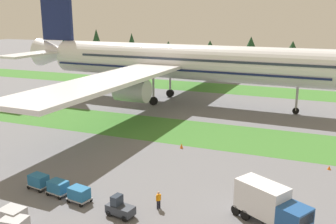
{
  "coord_description": "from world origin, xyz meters",
  "views": [
    {
      "loc": [
        16.3,
        -19.87,
        17.91
      ],
      "look_at": [
        -4.03,
        30.3,
        4.0
      ],
      "focal_mm": 40.96,
      "sensor_mm": 36.0,
      "label": 1
    }
  ],
  "objects_px": {
    "airliner": "(172,61)",
    "taxiway_marker_0": "(329,168)",
    "cargo_dolly_second": "(58,187)",
    "cargo_dolly_third": "(39,180)",
    "cargo_dolly_lead": "(79,194)",
    "baggage_tug": "(120,208)",
    "uld_container_1": "(13,218)",
    "ground_crew_marshaller": "(159,199)",
    "taxiway_marker_1": "(182,146)",
    "catering_truck": "(270,204)"
  },
  "relations": [
    {
      "from": "airliner",
      "to": "taxiway_marker_0",
      "type": "relative_size",
      "value": 179.5
    },
    {
      "from": "taxiway_marker_0",
      "to": "cargo_dolly_second",
      "type": "bearing_deg",
      "value": -145.61
    },
    {
      "from": "cargo_dolly_third",
      "to": "cargo_dolly_lead",
      "type": "bearing_deg",
      "value": 90.0
    },
    {
      "from": "airliner",
      "to": "cargo_dolly_second",
      "type": "height_order",
      "value": "airliner"
    },
    {
      "from": "baggage_tug",
      "to": "cargo_dolly_third",
      "type": "bearing_deg",
      "value": -90.0
    },
    {
      "from": "airliner",
      "to": "cargo_dolly_third",
      "type": "height_order",
      "value": "airliner"
    },
    {
      "from": "taxiway_marker_0",
      "to": "uld_container_1",
      "type": "bearing_deg",
      "value": -136.74
    },
    {
      "from": "airliner",
      "to": "uld_container_1",
      "type": "distance_m",
      "value": 51.24
    },
    {
      "from": "baggage_tug",
      "to": "cargo_dolly_second",
      "type": "distance_m",
      "value": 7.93
    },
    {
      "from": "ground_crew_marshaller",
      "to": "uld_container_1",
      "type": "distance_m",
      "value": 12.88
    },
    {
      "from": "airliner",
      "to": "baggage_tug",
      "type": "bearing_deg",
      "value": 17.6
    },
    {
      "from": "cargo_dolly_second",
      "to": "taxiway_marker_1",
      "type": "xyz_separation_m",
      "value": [
        6.77,
        17.9,
        -0.57
      ]
    },
    {
      "from": "catering_truck",
      "to": "uld_container_1",
      "type": "relative_size",
      "value": 3.59
    },
    {
      "from": "baggage_tug",
      "to": "catering_truck",
      "type": "bearing_deg",
      "value": 115.2
    },
    {
      "from": "cargo_dolly_second",
      "to": "taxiway_marker_1",
      "type": "height_order",
      "value": "cargo_dolly_second"
    },
    {
      "from": "cargo_dolly_third",
      "to": "taxiway_marker_0",
      "type": "relative_size",
      "value": 5.12
    },
    {
      "from": "cargo_dolly_second",
      "to": "catering_truck",
      "type": "bearing_deg",
      "value": 105.84
    },
    {
      "from": "cargo_dolly_second",
      "to": "baggage_tug",
      "type": "bearing_deg",
      "value": 90.0
    },
    {
      "from": "cargo_dolly_lead",
      "to": "cargo_dolly_third",
      "type": "height_order",
      "value": "same"
    },
    {
      "from": "cargo_dolly_third",
      "to": "cargo_dolly_second",
      "type": "bearing_deg",
      "value": 90.0
    },
    {
      "from": "ground_crew_marshaller",
      "to": "taxiway_marker_0",
      "type": "xyz_separation_m",
      "value": [
        15.01,
        16.21,
        -0.71
      ]
    },
    {
      "from": "cargo_dolly_lead",
      "to": "taxiway_marker_0",
      "type": "distance_m",
      "value": 28.95
    },
    {
      "from": "baggage_tug",
      "to": "taxiway_marker_0",
      "type": "distance_m",
      "value": 25.85
    },
    {
      "from": "cargo_dolly_third",
      "to": "uld_container_1",
      "type": "xyz_separation_m",
      "value": [
        3.04,
        -6.86,
        -0.05
      ]
    },
    {
      "from": "cargo_dolly_third",
      "to": "taxiway_marker_1",
      "type": "xyz_separation_m",
      "value": [
        9.63,
        17.43,
        -0.57
      ]
    },
    {
      "from": "catering_truck",
      "to": "taxiway_marker_0",
      "type": "relative_size",
      "value": 15.2
    },
    {
      "from": "catering_truck",
      "to": "taxiway_marker_0",
      "type": "distance_m",
      "value": 16.07
    },
    {
      "from": "cargo_dolly_lead",
      "to": "taxiway_marker_1",
      "type": "xyz_separation_m",
      "value": [
        3.91,
        18.38,
        -0.57
      ]
    },
    {
      "from": "ground_crew_marshaller",
      "to": "cargo_dolly_third",
      "type": "bearing_deg",
      "value": -53.7
    },
    {
      "from": "airliner",
      "to": "uld_container_1",
      "type": "height_order",
      "value": "airliner"
    },
    {
      "from": "cargo_dolly_second",
      "to": "taxiway_marker_0",
      "type": "height_order",
      "value": "cargo_dolly_second"
    },
    {
      "from": "cargo_dolly_second",
      "to": "ground_crew_marshaller",
      "type": "bearing_deg",
      "value": 106.45
    },
    {
      "from": "baggage_tug",
      "to": "cargo_dolly_second",
      "type": "xyz_separation_m",
      "value": [
        -7.82,
        1.31,
        0.1
      ]
    },
    {
      "from": "cargo_dolly_second",
      "to": "cargo_dolly_third",
      "type": "bearing_deg",
      "value": -90.0
    },
    {
      "from": "uld_container_1",
      "to": "cargo_dolly_second",
      "type": "bearing_deg",
      "value": 91.64
    },
    {
      "from": "cargo_dolly_second",
      "to": "catering_truck",
      "type": "height_order",
      "value": "catering_truck"
    },
    {
      "from": "baggage_tug",
      "to": "cargo_dolly_lead",
      "type": "bearing_deg",
      "value": -90.0
    },
    {
      "from": "taxiway_marker_1",
      "to": "baggage_tug",
      "type": "bearing_deg",
      "value": -86.88
    },
    {
      "from": "baggage_tug",
      "to": "ground_crew_marshaller",
      "type": "distance_m",
      "value": 3.76
    },
    {
      "from": "airliner",
      "to": "taxiway_marker_0",
      "type": "height_order",
      "value": "airliner"
    },
    {
      "from": "catering_truck",
      "to": "cargo_dolly_lead",
      "type": "bearing_deg",
      "value": -51.38
    },
    {
      "from": "cargo_dolly_third",
      "to": "taxiway_marker_0",
      "type": "bearing_deg",
      "value": 130.42
    },
    {
      "from": "uld_container_1",
      "to": "ground_crew_marshaller",
      "type": "bearing_deg",
      "value": 36.53
    },
    {
      "from": "baggage_tug",
      "to": "uld_container_1",
      "type": "xyz_separation_m",
      "value": [
        -7.63,
        -5.08,
        0.06
      ]
    },
    {
      "from": "catering_truck",
      "to": "taxiway_marker_1",
      "type": "height_order",
      "value": "catering_truck"
    },
    {
      "from": "airliner",
      "to": "cargo_dolly_lead",
      "type": "bearing_deg",
      "value": 11.82
    },
    {
      "from": "taxiway_marker_0",
      "to": "cargo_dolly_third",
      "type": "bearing_deg",
      "value": -149.09
    },
    {
      "from": "taxiway_marker_1",
      "to": "catering_truck",
      "type": "bearing_deg",
      "value": -48.42
    },
    {
      "from": "taxiway_marker_1",
      "to": "cargo_dolly_lead",
      "type": "bearing_deg",
      "value": -102.01
    },
    {
      "from": "baggage_tug",
      "to": "catering_truck",
      "type": "relative_size",
      "value": 0.39
    }
  ]
}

